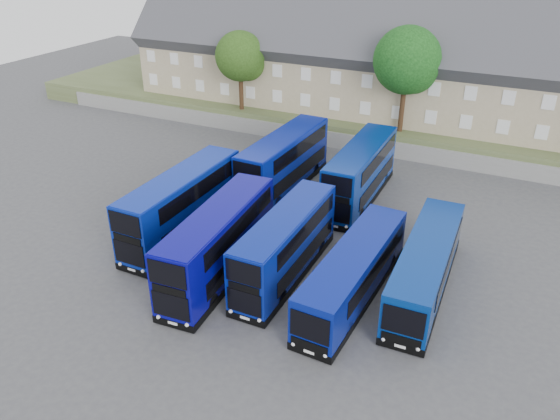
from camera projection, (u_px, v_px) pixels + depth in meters
The scene contains 13 objects.
ground at pixel (243, 299), 30.52m from camera, with size 120.00×120.00×0.00m, color #444348.
retaining_wall at pixel (372, 146), 49.28m from camera, with size 70.00×0.40×1.50m, color slate.
earth_bank at pixel (401, 112), 57.13m from camera, with size 80.00×20.00×2.00m, color #4C5832.
terrace_row at pixel (365, 64), 52.48m from camera, with size 48.00×10.40×11.20m.
dd_front_left at pixel (182, 206), 35.83m from camera, with size 2.58×10.92×4.33m.
dd_front_mid at pixel (219, 245), 31.61m from camera, with size 3.20×10.86×4.26m.
dd_front_right at pixel (285, 247), 31.65m from camera, with size 2.34×10.06×3.99m.
dd_rear_left at pixel (284, 163), 42.12m from camera, with size 2.94×11.08×4.37m.
dd_rear_right at pixel (360, 174), 40.45m from camera, with size 2.57×10.76×4.26m.
coach_east_a at pixel (353, 274), 29.98m from camera, with size 2.88×11.33×3.07m.
coach_east_b at pixel (425, 268), 30.53m from camera, with size 2.69×11.42×3.10m.
tree_west at pixel (242, 58), 52.52m from camera, with size 4.80×4.80×7.65m.
tree_mid at pixel (409, 63), 46.31m from camera, with size 5.76×5.76×9.18m.
Camera 1 is at (12.57, -21.31, 18.66)m, focal length 35.00 mm.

